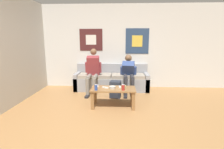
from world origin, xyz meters
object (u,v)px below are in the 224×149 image
drink_can_blue (96,87)px  game_controller_far_center (97,86)px  couch (112,81)px  game_controller_near_right (120,87)px  backpack (115,90)px  game_controller_near_left (105,88)px  coffee_table (113,92)px  ceramic_bowl (112,87)px  pillar_candle (124,87)px  drink_can_red (123,87)px  person_seated_adult (93,70)px  person_seated_teen (129,72)px

drink_can_blue → game_controller_far_center: drink_can_blue is taller
couch → game_controller_near_right: (0.25, -1.32, 0.16)m
backpack → game_controller_near_left: (-0.20, -0.62, 0.23)m
coffee_table → game_controller_near_right: 0.19m
couch → coffee_table: couch is taller
backpack → game_controller_far_center: 0.66m
ceramic_bowl → drink_can_blue: size_ratio=1.19×
ceramic_bowl → drink_can_blue: 0.38m
couch → drink_can_blue: couch is taller
pillar_candle → drink_can_red: bearing=-99.8°
game_controller_far_center → coffee_table: bearing=-22.5°
coffee_table → game_controller_near_left: (-0.18, 0.01, 0.10)m
couch → drink_can_blue: 1.61m
coffee_table → drink_can_red: (0.22, -0.14, 0.15)m
person_seated_adult → drink_can_blue: (0.26, -1.22, -0.18)m
drink_can_blue → pillar_candle: bearing=15.4°
person_seated_adult → drink_can_blue: bearing=-78.0°
drink_can_blue → person_seated_teen: bearing=59.2°
coffee_table → drink_can_blue: drink_can_blue is taller
backpack → ceramic_bowl: ceramic_bowl is taller
game_controller_far_center → couch: bearing=77.8°
couch → ceramic_bowl: 1.44m
person_seated_teen → game_controller_far_center: person_seated_teen is taller
backpack → game_controller_near_left: game_controller_near_left is taller
person_seated_teen → pillar_candle: (-0.14, -1.09, -0.13)m
game_controller_near_right → game_controller_far_center: 0.52m
coffee_table → game_controller_far_center: 0.42m
ceramic_bowl → drink_can_red: drink_can_red is taller
drink_can_red → person_seated_adult: bearing=125.2°
person_seated_teen → game_controller_near_right: 1.05m
person_seated_teen → drink_can_blue: person_seated_teen is taller
person_seated_adult → game_controller_near_right: person_seated_adult is taller
person_seated_teen → ceramic_bowl: person_seated_teen is taller
couch → game_controller_near_right: couch is taller
couch → pillar_candle: size_ratio=25.35×
game_controller_near_left → couch: bearing=87.1°
person_seated_teen → pillar_candle: size_ratio=12.26×
coffee_table → game_controller_near_left: bearing=176.1°
coffee_table → pillar_candle: size_ratio=11.42×
ceramic_bowl → drink_can_red: size_ratio=1.19×
coffee_table → game_controller_near_right: size_ratio=6.74×
pillar_candle → drink_can_blue: bearing=-164.6°
person_seated_teen → game_controller_far_center: 1.22m
couch → pillar_candle: (0.35, -1.40, 0.19)m
ceramic_bowl → game_controller_near_right: bearing=34.1°
couch → game_controller_far_center: bearing=-102.2°
person_seated_adult → drink_can_red: 1.47m
backpack → drink_can_blue: size_ratio=3.49×
coffee_table → person_seated_adult: (-0.62, 1.05, 0.33)m
drink_can_red → game_controller_near_right: bearing=108.7°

